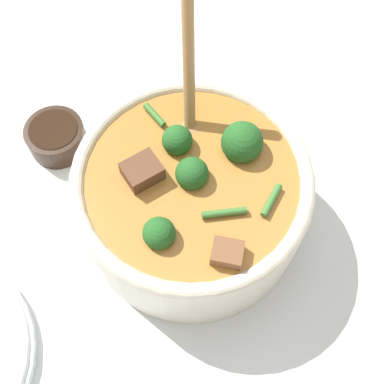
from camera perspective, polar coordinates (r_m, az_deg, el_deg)
ground_plane at (r=0.58m, az=0.00°, el=-3.20°), size 4.00×4.00×0.00m
stew_bowl at (r=0.52m, az=0.02°, el=-0.33°), size 0.25×0.25×0.25m
condiment_bowl at (r=0.63m, az=-15.81°, el=6.36°), size 0.07×0.07×0.04m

